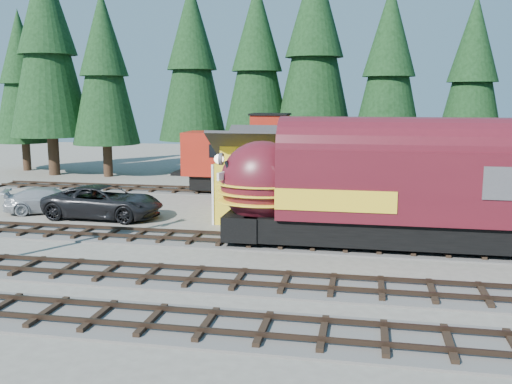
% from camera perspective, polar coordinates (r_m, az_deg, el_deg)
% --- Properties ---
extents(ground, '(120.00, 120.00, 0.00)m').
position_cam_1_polar(ground, '(23.82, 5.01, -7.83)').
color(ground, '#6B665B').
rests_on(ground, ground).
extents(track_spur, '(32.00, 3.20, 0.33)m').
position_cam_1_polar(track_spur, '(43.02, -5.76, 0.07)').
color(track_spur, '#4C4947').
rests_on(track_spur, ground).
extents(depot, '(12.80, 7.00, 5.30)m').
position_cam_1_polar(depot, '(33.46, 6.99, 2.36)').
color(depot, yellow).
rests_on(depot, ground).
extents(conifer_backdrop, '(79.56, 21.30, 17.27)m').
position_cam_1_polar(conifer_backdrop, '(47.47, 15.89, 12.99)').
color(conifer_backdrop, black).
rests_on(conifer_backdrop, ground).
extents(locomotive, '(17.26, 3.43, 4.69)m').
position_cam_1_polar(locomotive, '(27.01, 13.41, -0.06)').
color(locomotive, black).
rests_on(locomotive, ground).
extents(caboose, '(10.50, 3.05, 5.46)m').
position_cam_1_polar(caboose, '(41.61, 0.06, 3.45)').
color(caboose, black).
rests_on(caboose, ground).
extents(pickup_truck_a, '(7.02, 3.38, 1.93)m').
position_cam_1_polar(pickup_truck_a, '(34.77, -14.96, -0.95)').
color(pickup_truck_a, black).
rests_on(pickup_truck_a, ground).
extents(pickup_truck_b, '(5.77, 4.17, 1.55)m').
position_cam_1_polar(pickup_truck_b, '(37.42, -19.92, -0.77)').
color(pickup_truck_b, '#ADB0B5').
rests_on(pickup_truck_b, ground).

